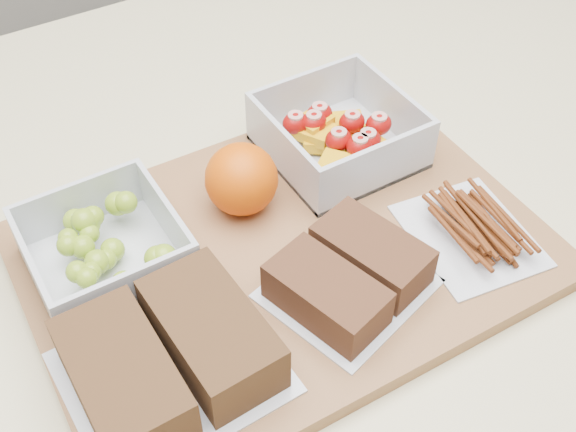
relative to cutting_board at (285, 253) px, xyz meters
name	(u,v)px	position (x,y,z in m)	size (l,w,h in m)	color
cutting_board	(285,253)	(0.00, 0.00, 0.00)	(0.42, 0.30, 0.02)	#93643D
grape_container	(106,248)	(-0.13, 0.06, 0.03)	(0.12, 0.12, 0.05)	silver
fruit_container	(338,136)	(0.10, 0.08, 0.03)	(0.13, 0.13, 0.05)	silver
orange	(241,179)	(-0.01, 0.06, 0.04)	(0.06, 0.06, 0.06)	#E65605
sandwich_bag_left	(168,356)	(-0.13, -0.06, 0.03)	(0.15, 0.14, 0.05)	silver
sandwich_bag_center	(349,275)	(0.02, -0.06, 0.03)	(0.14, 0.13, 0.04)	silver
pretzel_bag	(472,226)	(0.14, -0.07, 0.02)	(0.11, 0.13, 0.03)	silver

